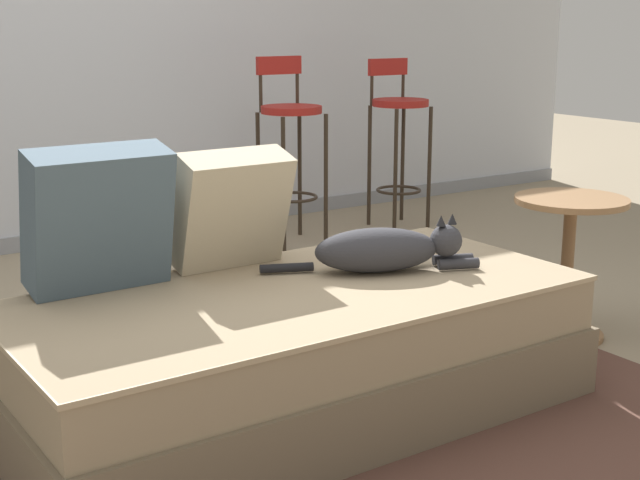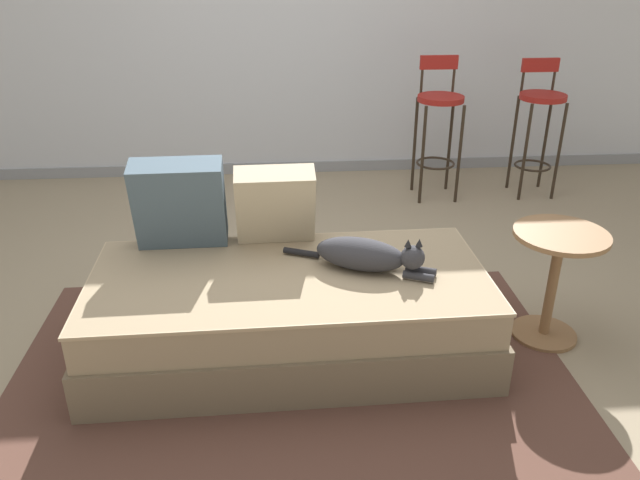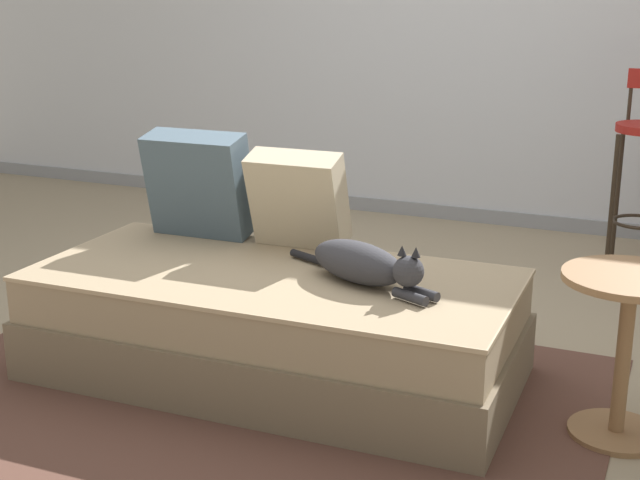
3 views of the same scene
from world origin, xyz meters
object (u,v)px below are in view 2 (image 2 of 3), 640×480
at_px(couch, 290,312).
at_px(cat, 367,255).
at_px(throw_pillow_corner, 180,203).
at_px(throw_pillow_middle, 275,204).
at_px(bar_stool_by_doorway, 539,115).
at_px(side_table, 555,270).
at_px(bar_stool_near_window, 439,116).

height_order(couch, cat, cat).
distance_m(throw_pillow_corner, throw_pillow_middle, 0.46).
height_order(throw_pillow_middle, bar_stool_by_doorway, bar_stool_by_doorway).
bearing_deg(side_table, throw_pillow_middle, 166.49).
relative_size(throw_pillow_middle, side_table, 0.72).
distance_m(couch, throw_pillow_corner, 0.75).
xyz_separation_m(throw_pillow_middle, bar_stool_by_doorway, (2.00, 1.63, -0.00)).
xyz_separation_m(throw_pillow_middle, cat, (0.41, -0.32, -0.13)).
bearing_deg(throw_pillow_middle, bar_stool_near_window, 52.90).
bearing_deg(throw_pillow_middle, cat, -38.23).
bearing_deg(bar_stool_by_doorway, throw_pillow_middle, -140.86).
distance_m(throw_pillow_middle, side_table, 1.39).
bearing_deg(couch, throw_pillow_middle, 98.74).
bearing_deg(couch, bar_stool_by_doorway, 45.34).
relative_size(couch, side_table, 3.26).
bearing_deg(cat, couch, -177.06).
xyz_separation_m(couch, throw_pillow_middle, (-0.05, 0.34, 0.41)).
distance_m(bar_stool_near_window, bar_stool_by_doorway, 0.77).
bearing_deg(cat, bar_stool_near_window, 67.23).
bearing_deg(throw_pillow_corner, throw_pillow_middle, 1.09).
height_order(couch, bar_stool_by_doorway, bar_stool_by_doorway).
xyz_separation_m(bar_stool_near_window, side_table, (0.09, -1.95, -0.25)).
height_order(bar_stool_near_window, side_table, bar_stool_near_window).
bearing_deg(throw_pillow_middle, throw_pillow_corner, -178.91).
bearing_deg(bar_stool_by_doorway, throw_pillow_corner, -146.38).
height_order(couch, throw_pillow_middle, throw_pillow_middle).
relative_size(throw_pillow_corner, throw_pillow_middle, 1.12).
relative_size(throw_pillow_middle, cat, 0.59).
distance_m(bar_stool_near_window, side_table, 1.97).
bearing_deg(throw_pillow_corner, cat, -19.87).
xyz_separation_m(throw_pillow_corner, throw_pillow_middle, (0.46, 0.01, -0.02)).
bearing_deg(couch, throw_pillow_corner, 147.00).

